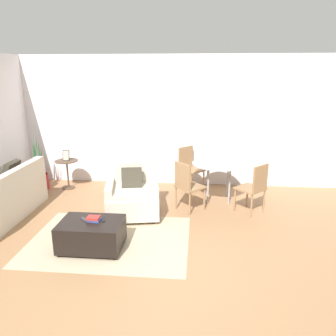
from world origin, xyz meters
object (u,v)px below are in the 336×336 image
object	(u,v)px
tv_remote_primary	(84,219)
picture_frame	(66,155)
ottoman	(92,234)
book_stack	(94,219)
potted_plant	(39,176)
dining_table	(219,168)
dining_chair_near_right	(255,185)
dining_chair_far_left	(189,165)
tv_remote_secondary	(104,220)
dining_chair_near_left	(187,183)
armchair	(132,196)
side_table	(67,169)

from	to	relation	value
tv_remote_primary	picture_frame	xyz separation A→B (m)	(-1.18, 2.34, 0.30)
tv_remote_primary	ottoman	bearing A→B (deg)	-27.43
book_stack	potted_plant	xyz separation A→B (m)	(-1.91, 2.27, -0.17)
book_stack	dining_table	bearing A→B (deg)	47.46
dining_chair_near_right	dining_chair_far_left	bearing A→B (deg)	135.00
book_stack	tv_remote_secondary	distance (m)	0.13
book_stack	dining_chair_near_right	xyz separation A→B (m)	(2.41, 1.40, 0.08)
potted_plant	dining_table	bearing A→B (deg)	-4.29
dining_chair_near_left	dining_chair_near_right	bearing A→B (deg)	0.00
ottoman	dining_chair_far_left	size ratio (longest dim) A/B	0.96
armchair	dining_chair_far_left	bearing A→B (deg)	57.45
dining_chair_far_left	dining_chair_near_left	bearing A→B (deg)	-90.00
tv_remote_secondary	dining_chair_far_left	xyz separation A→B (m)	(1.11, 2.54, 0.10)
armchair	dining_table	distance (m)	1.76
ottoman	potted_plant	world-z (taller)	potted_plant
tv_remote_primary	dining_chair_near_left	bearing A→B (deg)	44.86
picture_frame	ottoman	bearing A→B (deg)	-61.74
book_stack	tv_remote_primary	distance (m)	0.15
tv_remote_secondary	armchair	bearing A→B (deg)	80.35
potted_plant	dining_table	distance (m)	3.76
book_stack	dining_chair_near_right	distance (m)	2.79
dining_table	dining_chair_near_right	size ratio (longest dim) A/B	1.13
tv_remote_primary	dining_table	bearing A→B (deg)	44.90
potted_plant	tv_remote_primary	bearing A→B (deg)	-51.79
tv_remote_secondary	dining_table	distance (m)	2.60
side_table	tv_remote_primary	bearing A→B (deg)	-63.33
book_stack	dining_chair_near_right	bearing A→B (deg)	30.19
potted_plant	dining_table	xyz separation A→B (m)	(3.74, -0.28, 0.37)
armchair	book_stack	bearing A→B (deg)	-105.63
picture_frame	dining_chair_far_left	xyz separation A→B (m)	(2.56, 0.21, -0.20)
ottoman	dining_chair_near_right	bearing A→B (deg)	30.49
side_table	dining_chair_near_left	distance (m)	2.74
book_stack	dining_chair_near_right	world-z (taller)	dining_chair_near_right
book_stack	side_table	bearing A→B (deg)	119.24
dining_chair_near_right	dining_table	bearing A→B (deg)	135.00
book_stack	tv_remote_primary	size ratio (longest dim) A/B	1.51
tv_remote_secondary	dining_table	world-z (taller)	dining_table
tv_remote_secondary	dining_chair_far_left	size ratio (longest dim) A/B	0.16
potted_plant	dining_table	world-z (taller)	potted_plant
tv_remote_primary	dining_table	distance (m)	2.79
picture_frame	dining_chair_near_right	xyz separation A→B (m)	(3.73, -0.96, -0.20)
armchair	dining_chair_far_left	distance (m)	1.72
armchair	side_table	xyz separation A→B (m)	(-1.64, 1.23, 0.08)
tv_remote_secondary	picture_frame	world-z (taller)	picture_frame
tv_remote_primary	dining_chair_near_left	world-z (taller)	dining_chair_near_left
ottoman	dining_chair_near_left	distance (m)	1.94
side_table	dining_chair_far_left	size ratio (longest dim) A/B	0.68
side_table	armchair	bearing A→B (deg)	-36.99
book_stack	tv_remote_secondary	world-z (taller)	book_stack
potted_plant	side_table	distance (m)	0.62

